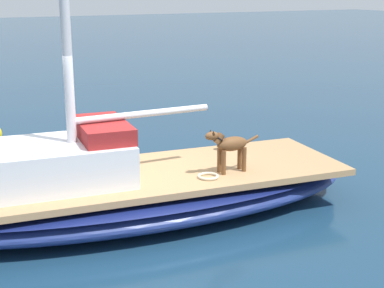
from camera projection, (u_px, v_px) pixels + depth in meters
ground_plane at (135, 214)px, 8.88m from camera, size 120.00×120.00×0.00m
sailboat_main at (134, 194)px, 8.79m from camera, size 3.26×7.46×0.66m
cabin_house at (58, 160)px, 8.23m from camera, size 1.62×2.35×0.84m
dog_brown at (229, 146)px, 8.69m from camera, size 0.22×0.93×0.70m
deck_winch at (223, 145)px, 9.96m from camera, size 0.16×0.16×0.21m
coiled_rope at (208, 176)px, 8.54m from camera, size 0.32×0.32×0.04m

